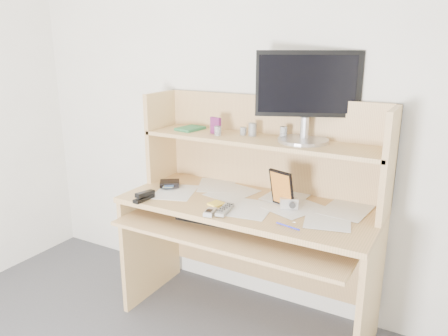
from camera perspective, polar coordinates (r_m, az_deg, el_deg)
The scene contains 19 objects.
back_wall at distance 2.56m, azimuth 6.51°, elevation 8.27°, with size 3.60×0.04×2.50m, color white.
desk at distance 2.48m, azimuth 3.94°, elevation -5.17°, with size 1.40×0.70×1.30m.
paper_clutter at distance 2.40m, azimuth 3.13°, elevation -4.48°, with size 1.32×0.54×0.01m, color white.
keyboard at distance 2.41m, azimuth -1.16°, elevation -6.62°, with size 0.43×0.18×0.03m.
tv_remote at distance 2.26m, azimuth 0.11°, elevation -5.43°, with size 0.05×0.17×0.02m, color gray.
flip_phone at distance 2.23m, azimuth -1.82°, elevation -5.69°, with size 0.05×0.09×0.02m, color silver.
stapler at distance 2.46m, azimuth -10.42°, elevation -3.58°, with size 0.04×0.14×0.04m, color black.
wallet at distance 2.67m, azimuth -7.12°, elevation -2.01°, with size 0.11×0.09×0.03m, color black.
sticky_note_pad at distance 2.36m, azimuth -0.99°, elevation -4.70°, with size 0.07×0.07×0.01m, color #F6FF43.
digital_camera at distance 2.31m, azimuth 8.49°, elevation -4.59°, with size 0.09×0.04×0.06m, color silver.
game_case at distance 2.31m, azimuth 7.55°, elevation -2.66°, with size 0.14×0.02×0.20m, color black.
blue_pen at distance 2.10m, azimuth 8.33°, elevation -7.54°, with size 0.01×0.01×0.13m, color #1B20CB.
card_box at distance 2.54m, azimuth -1.09°, elevation 5.55°, with size 0.07×0.02×0.10m, color #9F2C15.
shelf_book at distance 2.67m, azimuth -4.43°, elevation 5.16°, with size 0.12×0.16×0.02m, color #2E7339.
chip_stack_a at distance 2.50m, azimuth -0.81°, elevation 4.87°, with size 0.04×0.04×0.05m, color black.
chip_stack_b at distance 2.49m, azimuth 3.75°, elevation 5.04°, with size 0.05×0.05×0.07m, color silver.
chip_stack_c at distance 2.51m, azimuth 2.53°, elevation 4.84°, with size 0.04×0.04×0.05m, color black.
chip_stack_d at distance 2.43m, azimuth 7.78°, elevation 4.58°, with size 0.04×0.04×0.07m, color white.
monitor at distance 2.36m, azimuth 10.81°, elevation 9.50°, with size 0.52×0.29×0.47m.
Camera 1 is at (0.98, -0.54, 1.60)m, focal length 35.00 mm.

